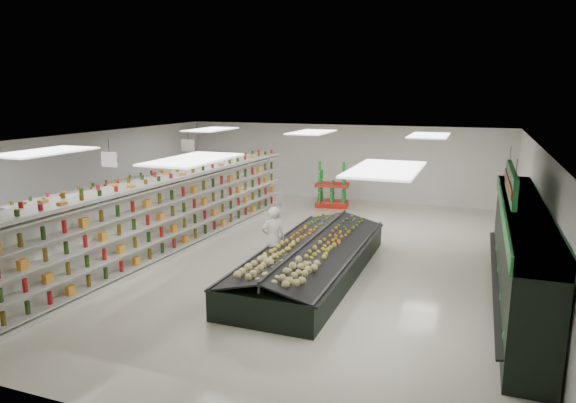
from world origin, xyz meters
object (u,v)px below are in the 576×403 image
at_px(gondola_left, 148,205).
at_px(gondola_center, 176,215).
at_px(shopper_main, 274,239).
at_px(shopper_background, 231,187).
at_px(produce_island, 312,258).
at_px(soda_endcap, 332,187).

distance_m(gondola_left, gondola_center, 2.56).
xyz_separation_m(gondola_left, shopper_main, (5.47, -2.34, 0.02)).
xyz_separation_m(gondola_center, shopper_background, (-1.03, 5.62, -0.18)).
height_order(produce_island, shopper_background, shopper_background).
distance_m(soda_endcap, shopper_main, 7.99).
bearing_deg(shopper_main, soda_endcap, -121.11).
height_order(produce_island, soda_endcap, soda_endcap).
bearing_deg(shopper_background, produce_island, -130.04).
height_order(soda_endcap, shopper_background, soda_endcap).
relative_size(gondola_left, soda_endcap, 6.20).
height_order(gondola_left, gondola_center, gondola_center).
height_order(gondola_center, produce_island, gondola_center).
bearing_deg(soda_endcap, shopper_background, -158.19).
distance_m(gondola_center, shopper_background, 5.72).
distance_m(soda_endcap, shopper_background, 4.05).
relative_size(produce_island, shopper_main, 3.87).
bearing_deg(gondola_left, gondola_center, -33.91).
bearing_deg(produce_island, shopper_main, -178.18).
relative_size(produce_island, shopper_background, 3.95).
xyz_separation_m(soda_endcap, shopper_background, (-3.76, -1.51, 0.02)).
distance_m(gondola_left, soda_endcap, 7.39).
xyz_separation_m(gondola_center, shopper_main, (3.41, -0.83, -0.16)).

